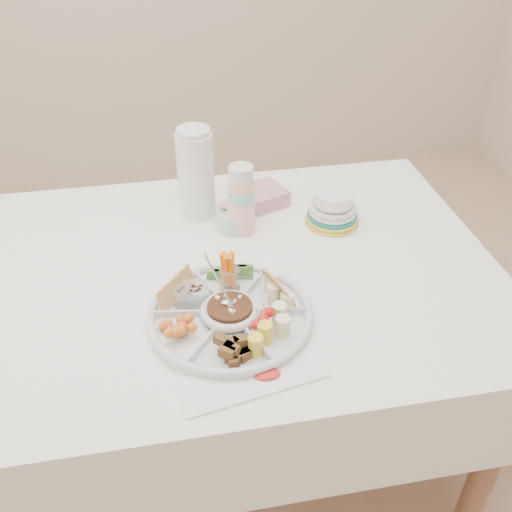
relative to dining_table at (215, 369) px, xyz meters
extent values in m
plane|color=tan|center=(0.00, 0.00, -0.38)|extent=(4.00, 4.00, 0.00)
cube|color=white|center=(0.00, 0.00, 0.00)|extent=(1.52, 1.02, 0.76)
cube|color=brown|center=(0.88, -0.04, 0.10)|extent=(0.50, 0.50, 0.96)
cylinder|color=white|center=(0.03, -0.20, 0.40)|extent=(0.43, 0.43, 0.04)
cylinder|color=brown|center=(0.03, -0.20, 0.41)|extent=(0.12, 0.12, 0.04)
cylinder|color=silver|center=(0.11, 0.17, 0.49)|extent=(0.08, 0.08, 0.21)
cylinder|color=white|center=(0.00, 0.29, 0.52)|extent=(0.13, 0.13, 0.28)
cylinder|color=#9ECAB2|center=(0.10, 0.19, 0.42)|extent=(0.12, 0.12, 0.08)
cube|color=#C78295|center=(0.19, 0.31, 0.40)|extent=(0.18, 0.17, 0.05)
cylinder|color=#D4B355|center=(0.38, 0.16, 0.43)|extent=(0.18, 0.18, 0.10)
cube|color=white|center=(0.05, -0.39, 0.38)|extent=(0.33, 0.16, 0.01)
camera|label=1|loc=(-0.09, -1.18, 1.29)|focal=40.00mm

